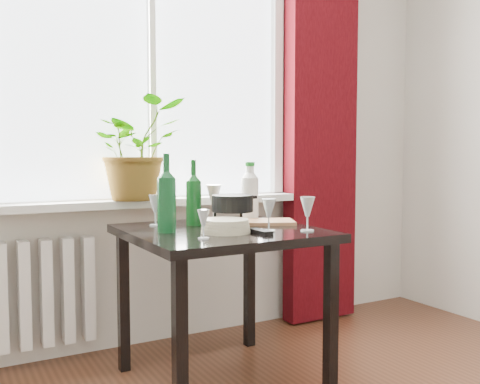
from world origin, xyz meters
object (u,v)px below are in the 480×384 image
wineglass_front_right (269,215)px  fondue_pot (232,211)px  wineglass_front_left (203,224)px  tv_remote (260,231)px  wineglass_far_right (307,214)px  bottle_amber (193,199)px  table (221,248)px  cutting_board (263,222)px  potted_plant (136,149)px  wineglass_back_center (214,202)px  wineglass_back_left (155,210)px  wine_bottle_left (167,192)px  cleaning_bottle (250,190)px  plate_stack (226,226)px  wine_bottle_right (194,192)px  radiator (13,296)px

wineglass_front_right → fondue_pot: 0.23m
wineglass_front_left → wineglass_front_right: bearing=8.3°
tv_remote → wineglass_front_left: bearing=-173.9°
wineglass_far_right → tv_remote: 0.24m
bottle_amber → fondue_pot: (0.11, -0.21, -0.05)m
table → cutting_board: (0.27, 0.07, 0.10)m
table → potted_plant: bearing=113.0°
wineglass_far_right → fondue_pot: (-0.23, 0.29, -0.00)m
wineglass_back_center → wineglass_back_left: size_ratio=1.26×
table → bottle_amber: bearing=99.1°
wine_bottle_left → cleaning_bottle: wine_bottle_left is taller
cleaning_bottle → wineglass_back_left: size_ratio=2.05×
tv_remote → wine_bottle_left: bearing=147.2°
cutting_board → wineglass_front_right: bearing=-116.0°
bottle_amber → wineglass_far_right: bottle_amber is taller
wineglass_front_left → table: bearing=49.5°
wine_bottle_left → wineglass_far_right: bearing=-26.5°
table → bottle_amber: size_ratio=3.46×
cleaning_bottle → wineglass_back_center: bearing=151.9°
plate_stack → tv_remote: (0.13, -0.09, -0.02)m
cutting_board → wineglass_back_left: bearing=159.4°
wineglass_back_left → wine_bottle_right: bearing=-22.2°
wine_bottle_left → cutting_board: wine_bottle_left is taller
wine_bottle_right → plate_stack: wine_bottle_right is taller
fondue_pot → tv_remote: bearing=-104.3°
bottle_amber → wineglass_front_right: bearing=-66.5°
cleaning_bottle → wine_bottle_left: bearing=-160.7°
wineglass_back_center → plate_stack: wineglass_back_center is taller
wineglass_front_left → wineglass_far_right: bearing=-2.8°
wineglass_front_right → wineglass_back_center: 0.49m
table → cleaning_bottle: 0.43m
radiator → table: 1.09m
table → wineglass_front_right: 0.29m
plate_stack → tv_remote: bearing=-35.3°
wineglass_back_left → cutting_board: 0.54m
table → wineglass_back_center: size_ratio=4.35×
bottle_amber → wineglass_front_left: (-0.17, -0.47, -0.06)m
wine_bottle_left → wineglass_back_left: bearing=82.2°
cleaning_bottle → fondue_pot: cleaning_bottle is taller
wineglass_far_right → cutting_board: (-0.04, 0.33, -0.07)m
wineglass_far_right → wineglass_back_left: (-0.54, 0.52, -0.00)m
wineglass_back_center → wineglass_front_left: bearing=-120.2°
radiator → wine_bottle_right: 1.05m
tv_remote → cutting_board: bearing=57.7°
table → wine_bottle_left: size_ratio=2.35×
bottle_amber → plate_stack: 0.37m
wineglass_front_left → wine_bottle_right: bearing=70.9°
wine_bottle_right → table: bearing=-72.7°
wineglass_back_center → wineglass_front_left: size_ratio=1.58×
bottle_amber → wineglass_front_left: size_ratio=1.99×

